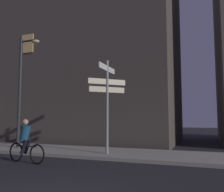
# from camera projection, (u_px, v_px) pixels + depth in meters

# --- Properties ---
(sidewalk_kerb) EXTENTS (40.00, 3.01, 0.14)m
(sidewalk_kerb) POSITION_uv_depth(u_px,v_px,m) (132.00, 154.00, 10.45)
(sidewalk_kerb) COLOR gray
(sidewalk_kerb) RESTS_ON ground_plane
(signpost) EXTENTS (1.26, 1.77, 4.04)m
(signpost) POSITION_uv_depth(u_px,v_px,m) (107.00, 96.00, 10.43)
(signpost) COLOR gray
(signpost) RESTS_ON sidewalk_kerb
(street_lamp) EXTENTS (1.22, 0.28, 5.72)m
(street_lamp) POSITION_uv_depth(u_px,v_px,m) (22.00, 83.00, 12.55)
(street_lamp) COLOR #2D2D30
(street_lamp) RESTS_ON sidewalk_kerb
(cyclist) EXTENTS (1.81, 0.38, 1.61)m
(cyclist) POSITION_uv_depth(u_px,v_px,m) (26.00, 142.00, 8.91)
(cyclist) COLOR black
(cyclist) RESTS_ON ground_plane
(building_left_block) EXTENTS (12.63, 8.36, 20.72)m
(building_left_block) POSITION_uv_depth(u_px,v_px,m) (92.00, 7.00, 18.79)
(building_left_block) COLOR #4C443D
(building_left_block) RESTS_ON ground_plane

